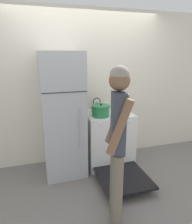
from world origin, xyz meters
TOP-DOWN VIEW (x-y plane):
  - ground_plane at (0.00, 0.00)m, footprint 14.00×14.00m
  - wall_back at (0.00, 0.03)m, footprint 10.00×0.06m
  - refrigerator at (-0.45, -0.34)m, footprint 0.61×0.71m
  - stove_range at (0.30, -0.36)m, footprint 0.76×1.36m
  - dutch_oven_pot at (0.13, -0.45)m, footprint 0.33×0.29m
  - tea_kettle at (0.14, -0.19)m, footprint 0.21×0.17m
  - utensil_jar at (0.49, -0.18)m, footprint 0.11×0.11m
  - person at (-0.04, -1.53)m, footprint 0.34×0.40m
  - wall_knife_strip at (0.56, -0.02)m, footprint 0.24×0.03m

SIDE VIEW (x-z plane):
  - ground_plane at x=0.00m, z-range 0.00..0.00m
  - stove_range at x=0.30m, z-range 0.00..0.90m
  - refrigerator at x=-0.45m, z-range 0.00..1.88m
  - utensil_jar at x=0.49m, z-range 0.84..1.11m
  - tea_kettle at x=0.14m, z-range 0.86..1.10m
  - person at x=-0.04m, z-range 0.12..1.86m
  - dutch_oven_pot at x=0.13m, z-range 0.89..1.09m
  - wall_back at x=0.00m, z-range 0.00..2.55m
  - wall_knife_strip at x=0.56m, z-range 1.31..1.64m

